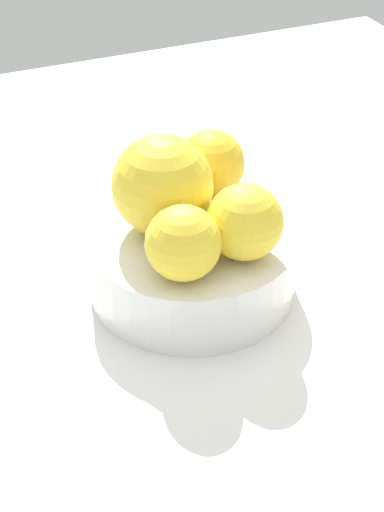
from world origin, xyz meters
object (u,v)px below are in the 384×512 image
at_px(orange_in_bowl_0, 163,185).
at_px(orange_in_bowl_3, 211,164).
at_px(orange_in_bowl_1, 245,222).
at_px(fruit_bowl, 192,263).
at_px(orange_in_bowl_2, 183,243).

height_order(orange_in_bowl_0, orange_in_bowl_3, orange_in_bowl_0).
distance_m(orange_in_bowl_1, orange_in_bowl_3, 0.10).
relative_size(fruit_bowl, orange_in_bowl_1, 2.88).
bearing_deg(orange_in_bowl_2, fruit_bowl, 59.92).
xyz_separation_m(fruit_bowl, orange_in_bowl_0, (-0.02, 0.02, 0.07)).
height_order(orange_in_bowl_0, orange_in_bowl_1, orange_in_bowl_0).
relative_size(orange_in_bowl_0, orange_in_bowl_3, 1.38).
bearing_deg(orange_in_bowl_2, orange_in_bowl_1, 5.93).
relative_size(fruit_bowl, orange_in_bowl_3, 2.93).
xyz_separation_m(fruit_bowl, orange_in_bowl_3, (0.04, 0.05, 0.06)).
height_order(orange_in_bowl_2, orange_in_bowl_3, orange_in_bowl_3).
xyz_separation_m(orange_in_bowl_0, orange_in_bowl_1, (0.05, -0.06, -0.01)).
xyz_separation_m(orange_in_bowl_0, orange_in_bowl_2, (-0.01, -0.07, -0.01)).
distance_m(fruit_bowl, orange_in_bowl_2, 0.08).
relative_size(fruit_bowl, orange_in_bowl_2, 3.01).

